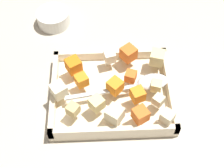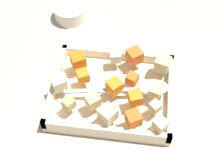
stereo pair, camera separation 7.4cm
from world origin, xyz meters
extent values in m
plane|color=#BCB29E|center=(0.00, 0.00, 0.00)|extent=(4.00, 4.00, 0.00)
cube|color=beige|center=(0.01, -0.02, 0.01)|extent=(0.29, 0.23, 0.01)
cube|color=beige|center=(0.01, -0.13, 0.03)|extent=(0.29, 0.01, 0.03)
cube|color=beige|center=(0.01, 0.09, 0.03)|extent=(0.29, 0.01, 0.03)
cube|color=beige|center=(-0.13, -0.02, 0.03)|extent=(0.01, 0.23, 0.03)
cube|color=beige|center=(0.15, -0.02, 0.03)|extent=(0.01, 0.23, 0.03)
cube|color=orange|center=(0.02, -0.03, 0.06)|extent=(0.04, 0.04, 0.03)
cube|color=orange|center=(0.06, 0.07, 0.06)|extent=(0.05, 0.05, 0.03)
cube|color=orange|center=(0.07, -0.05, 0.06)|extent=(0.04, 0.04, 0.03)
cube|color=orange|center=(-0.08, 0.04, 0.06)|extent=(0.04, 0.04, 0.03)
cube|color=orange|center=(0.07, -0.11, 0.06)|extent=(0.04, 0.04, 0.03)
cube|color=orange|center=(-0.06, -0.01, 0.06)|extent=(0.04, 0.04, 0.03)
cube|color=orange|center=(0.06, 0.00, 0.05)|extent=(0.03, 0.03, 0.02)
cube|color=tan|center=(-0.08, -0.09, 0.05)|extent=(0.03, 0.03, 0.02)
cube|color=#E0CC89|center=(-0.03, -0.07, 0.06)|extent=(0.04, 0.04, 0.03)
cube|color=beige|center=(0.13, -0.11, 0.05)|extent=(0.04, 0.04, 0.03)
cube|color=#E0CC89|center=(0.11, -0.03, 0.05)|extent=(0.03, 0.03, 0.02)
cube|color=beige|center=(0.11, -0.07, 0.05)|extent=(0.03, 0.03, 0.02)
cube|color=beige|center=(0.01, -0.10, 0.06)|extent=(0.05, 0.05, 0.03)
cube|color=beige|center=(-0.11, -0.04, 0.06)|extent=(0.04, 0.04, 0.03)
cube|color=#E0CC89|center=(0.12, 0.05, 0.06)|extent=(0.04, 0.04, 0.03)
cube|color=silver|center=(0.01, 0.06, 0.06)|extent=(0.03, 0.03, 0.03)
ellipsoid|color=silver|center=(0.11, -0.02, 0.05)|extent=(0.08, 0.06, 0.02)
cube|color=silver|center=(-0.01, -0.04, 0.04)|extent=(0.17, 0.04, 0.01)
cylinder|color=silver|center=(-0.15, 0.25, 0.02)|extent=(0.09, 0.09, 0.04)
camera|label=1|loc=(-0.01, -0.45, 0.65)|focal=50.64mm
camera|label=2|loc=(0.07, -0.45, 0.65)|focal=50.64mm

